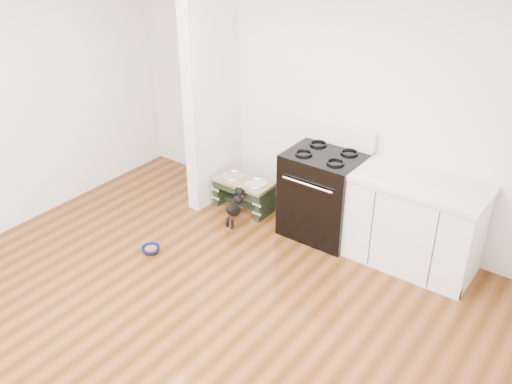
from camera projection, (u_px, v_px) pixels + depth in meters
name	position (u px, v px, depth m)	size (l,w,h in m)	color
ground	(163.00, 335.00, 4.73)	(5.00, 5.00, 0.00)	#46250C
room_shell	(145.00, 159.00, 3.95)	(5.00, 5.00, 5.00)	silver
partition_wall	(212.00, 87.00, 6.17)	(0.15, 0.80, 2.70)	silver
oven_range	(324.00, 192.00, 5.89)	(0.76, 0.69, 1.14)	black
cabinet_run	(414.00, 223.00, 5.41)	(1.24, 0.64, 0.91)	white
dog_feeder	(244.00, 188.00, 6.42)	(0.67, 0.36, 0.38)	black
puppy	(235.00, 206.00, 6.16)	(0.12, 0.35, 0.41)	black
floor_bowl	(151.00, 249.00, 5.77)	(0.23, 0.23, 0.06)	navy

